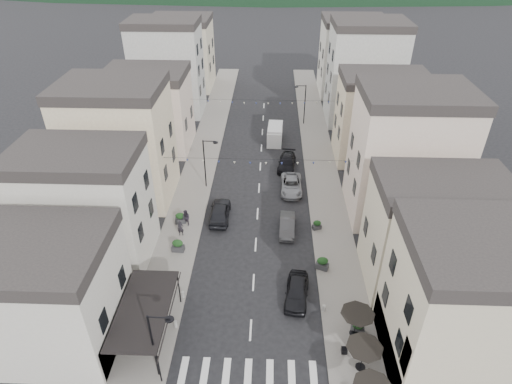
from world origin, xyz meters
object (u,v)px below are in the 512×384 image
parked_car_a (297,291)px  delivery_van (275,133)px  parked_car_c (291,185)px  parked_car_d (287,162)px  parked_car_e (220,212)px  pedestrian_a (181,228)px  parked_car_b (287,225)px  pedestrian_b (186,218)px

parked_car_a → delivery_van: (-1.81, 28.80, 0.39)m
parked_car_c → parked_car_d: parked_car_d is taller
delivery_van → parked_car_d: bearing=-75.7°
parked_car_e → pedestrian_a: bearing=40.5°
delivery_van → parked_car_a: bearing=-83.6°
parked_car_b → parked_car_d: parked_car_d is taller
parked_car_c → pedestrian_a: 13.97m
parked_car_c → pedestrian_a: pedestrian_a is taller
parked_car_d → parked_car_e: (-7.13, -10.83, 0.13)m
parked_car_b → parked_car_e: 7.13m
parked_car_c → parked_car_a: bearing=-89.4°
parked_car_b → pedestrian_b: (-10.11, 0.43, 0.31)m
parked_car_d → parked_car_e: 12.96m
parked_car_a → parked_car_b: 8.87m
pedestrian_b → parked_car_c: bearing=65.8°
parked_car_b → parked_car_c: parked_car_c is taller
parked_car_a → pedestrian_b: size_ratio=2.57×
parked_car_e → pedestrian_b: pedestrian_b is taller
parked_car_c → delivery_van: 12.67m
delivery_van → parked_car_e: bearing=-104.5°
parked_car_b → pedestrian_a: pedestrian_a is taller
parked_car_a → parked_car_e: 13.03m
parked_car_b → delivery_van: delivery_van is taller
parked_car_d → pedestrian_b: 16.03m
pedestrian_a → pedestrian_b: (0.25, 1.61, 0.07)m
parked_car_d → delivery_van: (-1.48, 7.29, 0.44)m
delivery_van → parked_car_b: bearing=-83.7°
parked_car_e → pedestrian_a: (-3.48, -3.01, 0.08)m
parked_car_d → pedestrian_b: (-10.36, -12.23, 0.28)m
parked_car_c → delivery_van: (-1.88, 12.52, 0.44)m
parked_car_c → delivery_van: delivery_van is taller
parked_car_a → delivery_van: 28.86m
parked_car_d → pedestrian_a: (-10.61, -13.84, 0.21)m
parked_car_a → parked_car_d: bearing=97.8°
parked_car_b → parked_car_c: (0.64, 7.42, 0.02)m
parked_car_d → parked_car_b: bearing=-84.1°
parked_car_b → pedestrian_b: pedestrian_b is taller
parked_car_b → parked_car_e: (-6.88, 1.83, 0.16)m
parked_car_c → parked_car_d: 5.25m
parked_car_e → parked_car_d: bearing=-123.7°
parked_car_d → delivery_van: delivery_van is taller
parked_car_d → pedestrian_b: bearing=-123.2°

